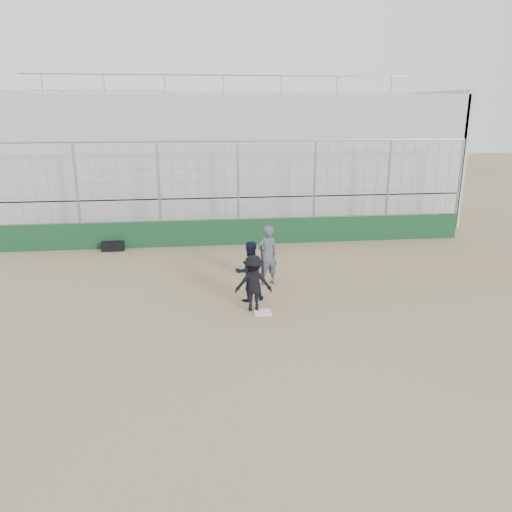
{
  "coord_description": "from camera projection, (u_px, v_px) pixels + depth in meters",
  "views": [
    {
      "loc": [
        -1.65,
        -12.06,
        5.18
      ],
      "look_at": [
        0.0,
        1.4,
        1.15
      ],
      "focal_mm": 35.0,
      "sensor_mm": 36.0,
      "label": 1
    }
  ],
  "objects": [
    {
      "name": "bleachers",
      "position": [
        229.0,
        157.0,
        23.68
      ],
      "size": [
        20.25,
        6.7,
        6.98
      ],
      "color": "#9F9F9F",
      "rests_on": "ground"
    },
    {
      "name": "ground",
      "position": [
        262.0,
        313.0,
        13.14
      ],
      "size": [
        90.0,
        90.0,
        0.0
      ],
      "primitive_type": "plane",
      "color": "brown",
      "rests_on": "ground"
    },
    {
      "name": "batter_at_plate",
      "position": [
        254.0,
        283.0,
        13.13
      ],
      "size": [
        1.01,
        0.74,
        1.7
      ],
      "color": "black",
      "rests_on": "ground"
    },
    {
      "name": "backstop",
      "position": [
        239.0,
        220.0,
        19.53
      ],
      "size": [
        18.1,
        0.25,
        4.04
      ],
      "color": "#11351B",
      "rests_on": "ground"
    },
    {
      "name": "home_plate",
      "position": [
        262.0,
        312.0,
        13.14
      ],
      "size": [
        0.44,
        0.44,
        0.02
      ],
      "primitive_type": "cube",
      "color": "white",
      "rests_on": "ground"
    },
    {
      "name": "umpire",
      "position": [
        267.0,
        258.0,
        15.07
      ],
      "size": [
        0.78,
        0.65,
        1.65
      ],
      "primitive_type": "imported",
      "rotation": [
        0.0,
        0.0,
        3.52
      ],
      "color": "#434955",
      "rests_on": "ground"
    },
    {
      "name": "catcher_crouched",
      "position": [
        250.0,
        281.0,
        13.81
      ],
      "size": [
        0.97,
        0.84,
        1.16
      ],
      "color": "black",
      "rests_on": "ground"
    },
    {
      "name": "equipment_bag",
      "position": [
        113.0,
        246.0,
        18.81
      ],
      "size": [
        0.81,
        0.35,
        0.39
      ],
      "color": "black",
      "rests_on": "ground"
    }
  ]
}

